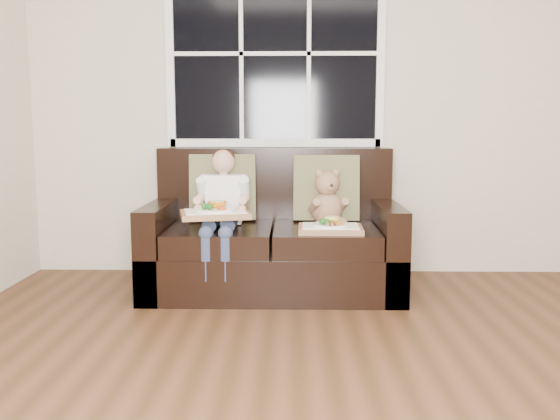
{
  "coord_description": "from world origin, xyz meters",
  "views": [
    {
      "loc": [
        -0.27,
        -2.02,
        1.11
      ],
      "look_at": [
        -0.35,
        1.85,
        0.57
      ],
      "focal_mm": 38.0,
      "sensor_mm": 36.0,
      "label": 1
    }
  ],
  "objects_px": {
    "tray_left": "(215,212)",
    "tray_right": "(330,227)",
    "child": "(222,200)",
    "teddy_bear": "(327,201)",
    "loveseat": "(273,244)"
  },
  "relations": [
    {
      "from": "tray_left",
      "to": "teddy_bear",
      "type": "bearing_deg",
      "value": 12.47
    },
    {
      "from": "child",
      "to": "tray_right",
      "type": "relative_size",
      "value": 1.91
    },
    {
      "from": "loveseat",
      "to": "teddy_bear",
      "type": "bearing_deg",
      "value": 4.56
    },
    {
      "from": "teddy_bear",
      "to": "loveseat",
      "type": "bearing_deg",
      "value": 170.36
    },
    {
      "from": "loveseat",
      "to": "tray_left",
      "type": "distance_m",
      "value": 0.55
    },
    {
      "from": "loveseat",
      "to": "tray_right",
      "type": "height_order",
      "value": "loveseat"
    },
    {
      "from": "loveseat",
      "to": "tray_left",
      "type": "height_order",
      "value": "loveseat"
    },
    {
      "from": "teddy_bear",
      "to": "tray_left",
      "type": "distance_m",
      "value": 0.81
    },
    {
      "from": "tray_left",
      "to": "tray_right",
      "type": "height_order",
      "value": "tray_left"
    },
    {
      "from": "teddy_bear",
      "to": "tray_left",
      "type": "relative_size",
      "value": 0.81
    },
    {
      "from": "child",
      "to": "teddy_bear",
      "type": "bearing_deg",
      "value": 11.57
    },
    {
      "from": "loveseat",
      "to": "child",
      "type": "distance_m",
      "value": 0.48
    },
    {
      "from": "tray_right",
      "to": "child",
      "type": "bearing_deg",
      "value": 166.97
    },
    {
      "from": "tray_left",
      "to": "tray_right",
      "type": "bearing_deg",
      "value": -11.46
    },
    {
      "from": "tray_right",
      "to": "tray_left",
      "type": "bearing_deg",
      "value": -176.86
    }
  ]
}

